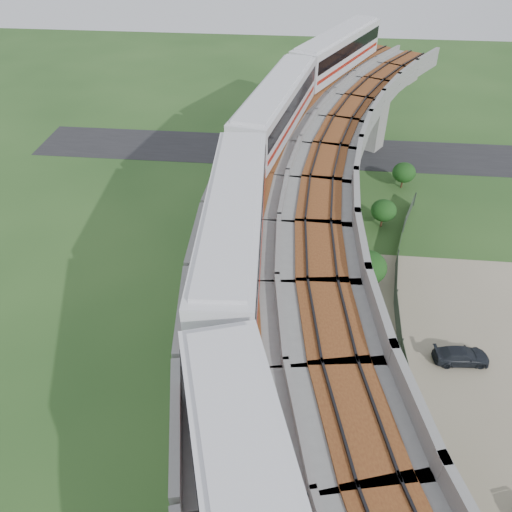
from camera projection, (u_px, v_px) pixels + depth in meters
The scene contains 12 objects.
ground at pixel (276, 344), 34.74m from camera, with size 160.00×160.00×0.00m, color #24481C.
dirt_lot at pixel (490, 384), 32.07m from camera, with size 18.00×26.00×0.04m, color gray.
asphalt_road at pixel (293, 151), 58.21m from camera, with size 60.00×8.00×0.03m, color #232326.
viaduct at pixel (345, 243), 28.85m from camera, with size 19.58×73.98×11.40m.
metro_train at pixel (292, 164), 29.65m from camera, with size 12.16×61.24×3.64m.
fence at pixel (420, 348), 33.51m from camera, with size 3.87×38.73×1.50m.
tree_0 at pixel (404, 173), 50.59m from camera, with size 2.33×2.33×2.72m.
tree_1 at pixel (384, 210), 45.00m from camera, with size 2.30×2.30×2.73m.
tree_2 at pixel (367, 267), 38.32m from camera, with size 3.01×3.01×3.22m.
tree_3 at pixel (367, 345), 31.96m from camera, with size 3.09×3.09×3.36m.
tree_4 at pixel (402, 474), 25.37m from camera, with size 2.90×2.90×3.11m.
car_dark at pixel (461, 356), 33.18m from camera, with size 1.51×3.70×1.07m, color black.
Camera 1 is at (0.97, -23.53, 26.30)m, focal length 35.00 mm.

